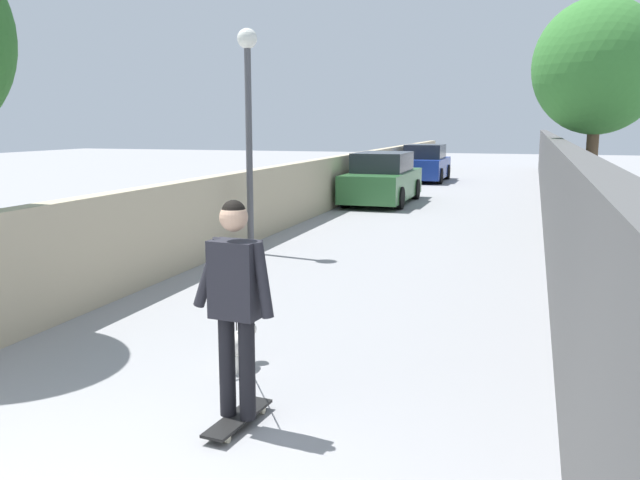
% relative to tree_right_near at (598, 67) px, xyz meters
% --- Properties ---
extents(ground_plane, '(80.00, 80.00, 0.00)m').
position_rel_tree_right_near_xyz_m(ground_plane, '(1.00, 3.72, -3.56)').
color(ground_plane, gray).
extents(wall_left, '(48.00, 0.30, 1.46)m').
position_rel_tree_right_near_xyz_m(wall_left, '(-1.00, 6.69, -2.83)').
color(wall_left, tan).
rests_on(wall_left, ground).
extents(fence_right, '(48.00, 0.30, 2.08)m').
position_rel_tree_right_near_xyz_m(fence_right, '(-1.00, 0.75, -2.52)').
color(fence_right, '#4C4C4C').
rests_on(fence_right, ground).
extents(tree_right_near, '(2.68, 2.68, 4.99)m').
position_rel_tree_right_near_xyz_m(tree_right_near, '(0.00, 0.00, 0.00)').
color(tree_right_near, brown).
rests_on(tree_right_near, ground).
extents(lamp_post, '(0.36, 0.36, 4.06)m').
position_rel_tree_right_near_xyz_m(lamp_post, '(-4.21, 6.14, -0.76)').
color(lamp_post, '#4C4C51').
rests_on(lamp_post, ground).
extents(skateboard, '(0.82, 0.28, 0.08)m').
position_rel_tree_right_near_xyz_m(skateboard, '(-10.91, 3.33, -3.49)').
color(skateboard, black).
rests_on(skateboard, ground).
extents(person_skateboarder, '(0.26, 0.72, 1.74)m').
position_rel_tree_right_near_xyz_m(person_skateboarder, '(-10.91, 3.33, -2.46)').
color(person_skateboarder, black).
rests_on(person_skateboarder, skateboard).
extents(dog, '(1.48, 0.67, 1.06)m').
position_rel_tree_right_near_xyz_m(dog, '(-9.73, 3.86, -3.28)').
color(dog, white).
rests_on(dog, ground).
extents(car_near, '(4.38, 1.80, 1.54)m').
position_rel_tree_right_near_xyz_m(car_near, '(4.44, 5.54, -2.84)').
color(car_near, '#336B38').
rests_on(car_near, ground).
extents(car_far, '(3.85, 1.80, 1.54)m').
position_rel_tree_right_near_xyz_m(car_far, '(12.79, 5.54, -2.84)').
color(car_far, navy).
rests_on(car_far, ground).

